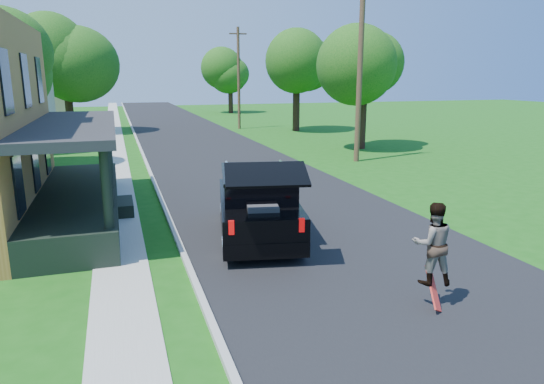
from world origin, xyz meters
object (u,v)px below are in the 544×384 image
object	(u,v)px
tree_right_near	(363,68)
skateboarder	(433,243)
black_suv	(258,204)
utility_pole_near	(360,59)

from	to	relation	value
tree_right_near	skateboarder	bearing A→B (deg)	-114.39
black_suv	tree_right_near	bearing A→B (deg)	64.30
utility_pole_near	tree_right_near	bearing A→B (deg)	66.36
black_suv	utility_pole_near	distance (m)	14.53
skateboarder	tree_right_near	bearing A→B (deg)	-99.12
black_suv	skateboarder	world-z (taller)	black_suv
skateboarder	tree_right_near	world-z (taller)	tree_right_near
black_suv	skateboarder	bearing A→B (deg)	-57.09
skateboarder	tree_right_near	size ratio (longest dim) A/B	0.22
black_suv	skateboarder	size ratio (longest dim) A/B	3.40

